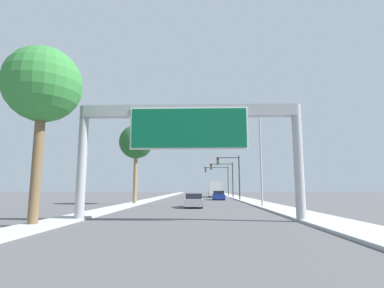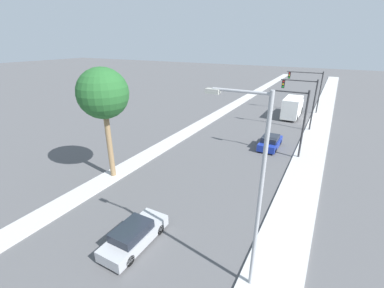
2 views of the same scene
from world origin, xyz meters
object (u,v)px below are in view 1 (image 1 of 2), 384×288
at_px(palm_tree_foreground, 43,86).
at_px(street_lamp_right, 258,151).
at_px(truck_box_primary, 215,189).
at_px(palm_tree_background, 136,142).
at_px(car_mid_center, 194,201).
at_px(car_near_right, 219,196).
at_px(traffic_light_near_intersection, 232,171).
at_px(traffic_light_mid_block, 225,174).
at_px(sign_gantry, 189,132).
at_px(traffic_light_far_intersection, 220,176).

distance_m(palm_tree_foreground, street_lamp_right, 21.29).
height_order(truck_box_primary, palm_tree_background, palm_tree_background).
height_order(car_mid_center, car_near_right, car_near_right).
height_order(palm_tree_foreground, palm_tree_background, palm_tree_background).
height_order(truck_box_primary, palm_tree_foreground, palm_tree_foreground).
bearing_deg(traffic_light_near_intersection, traffic_light_mid_block, 91.72).
bearing_deg(traffic_light_near_intersection, palm_tree_foreground, -112.19).
distance_m(car_near_right, traffic_light_mid_block, 9.67).
bearing_deg(traffic_light_near_intersection, street_lamp_right, -87.06).
bearing_deg(palm_tree_background, sign_gantry, -68.28).
bearing_deg(traffic_light_near_intersection, truck_box_primary, 97.82).
bearing_deg(sign_gantry, palm_tree_foreground, -161.14).
bearing_deg(truck_box_primary, traffic_light_far_intersection, 70.15).
bearing_deg(truck_box_primary, sign_gantry, -94.36).
bearing_deg(palm_tree_background, truck_box_primary, 69.12).
xyz_separation_m(traffic_light_near_intersection, street_lamp_right, (0.87, -16.95, 1.04)).
height_order(sign_gantry, car_near_right, sign_gantry).
bearing_deg(street_lamp_right, traffic_light_near_intersection, 92.94).
distance_m(sign_gantry, palm_tree_background, 19.44).
relative_size(car_mid_center, truck_box_primary, 0.60).
relative_size(car_near_right, palm_tree_foreground, 0.46).
relative_size(truck_box_primary, traffic_light_far_intersection, 1.11).
height_order(sign_gantry, traffic_light_mid_block, sign_gantry).
bearing_deg(car_near_right, sign_gantry, -96.36).
xyz_separation_m(sign_gantry, car_near_right, (3.50, 31.42, -4.57)).
height_order(car_mid_center, traffic_light_near_intersection, traffic_light_near_intersection).
bearing_deg(palm_tree_foreground, palm_tree_background, 88.54).
xyz_separation_m(palm_tree_background, street_lamp_right, (13.69, -4.81, -1.71)).
distance_m(truck_box_primary, traffic_light_far_intersection, 5.40).
height_order(car_near_right, truck_box_primary, truck_box_primary).
bearing_deg(traffic_light_near_intersection, sign_gantry, -100.67).
bearing_deg(truck_box_primary, street_lamp_right, -84.69).
bearing_deg(palm_tree_background, traffic_light_mid_block, 60.51).
bearing_deg(palm_tree_background, car_mid_center, -37.30).
bearing_deg(street_lamp_right, palm_tree_foreground, -132.03).
xyz_separation_m(traffic_light_near_intersection, palm_tree_foreground, (-13.34, -32.72, 2.65)).
relative_size(traffic_light_near_intersection, street_lamp_right, 0.72).
relative_size(sign_gantry, truck_box_primary, 1.79).
bearing_deg(car_near_right, traffic_light_near_intersection, -31.48).
xyz_separation_m(traffic_light_near_intersection, traffic_light_mid_block, (-0.30, 10.00, -0.06)).
xyz_separation_m(traffic_light_far_intersection, palm_tree_foreground, (-12.70, -52.72, 2.63)).
distance_m(sign_gantry, truck_box_primary, 46.15).
relative_size(car_near_right, palm_tree_background, 0.46).
bearing_deg(truck_box_primary, traffic_light_mid_block, -72.09).
bearing_deg(traffic_light_mid_block, traffic_light_far_intersection, 91.98).
bearing_deg(truck_box_primary, car_near_right, -90.00).
xyz_separation_m(palm_tree_foreground, street_lamp_right, (14.22, 15.77, -1.60)).
distance_m(car_near_right, traffic_light_far_intersection, 19.14).
bearing_deg(car_near_right, street_lamp_right, -80.56).
distance_m(car_mid_center, traffic_light_mid_block, 28.38).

